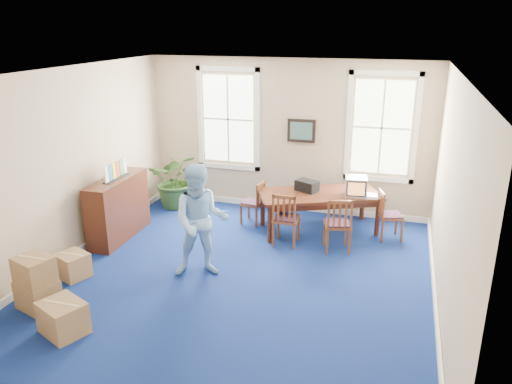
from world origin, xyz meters
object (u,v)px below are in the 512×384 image
(crt_tv, at_px, (356,186))
(potted_plant, at_px, (176,180))
(cardboard_boxes, at_px, (53,280))
(conference_table, at_px, (319,212))
(chair_near_left, at_px, (286,218))
(man, at_px, (201,221))
(credenza, at_px, (118,207))

(crt_tv, relative_size, potted_plant, 0.35)
(potted_plant, xyz_separation_m, cardboard_boxes, (0.08, -4.23, -0.21))
(potted_plant, height_order, cardboard_boxes, potted_plant)
(conference_table, bearing_deg, crt_tv, -20.59)
(chair_near_left, height_order, man, man)
(conference_table, xyz_separation_m, chair_near_left, (-0.46, -0.77, 0.11))
(chair_near_left, relative_size, potted_plant, 0.81)
(man, bearing_deg, conference_table, 36.20)
(chair_near_left, relative_size, man, 0.55)
(man, relative_size, credenza, 1.18)
(crt_tv, xyz_separation_m, cardboard_boxes, (-3.80, -3.85, -0.54))
(crt_tv, xyz_separation_m, man, (-2.15, -2.35, -0.04))
(credenza, bearing_deg, chair_near_left, 10.48)
(chair_near_left, bearing_deg, crt_tv, -144.13)
(man, xyz_separation_m, cardboard_boxes, (-1.64, -1.50, -0.50))
(potted_plant, distance_m, cardboard_boxes, 4.24)
(credenza, relative_size, potted_plant, 1.26)
(crt_tv, bearing_deg, conference_table, 176.10)
(cardboard_boxes, bearing_deg, man, 42.39)
(man, relative_size, potted_plant, 1.48)
(credenza, bearing_deg, conference_table, 20.61)
(conference_table, bearing_deg, potted_plant, 147.45)
(cardboard_boxes, bearing_deg, conference_table, 50.56)
(potted_plant, bearing_deg, conference_table, -7.56)
(man, relative_size, cardboard_boxes, 1.27)
(conference_table, relative_size, chair_near_left, 2.26)
(chair_near_left, xyz_separation_m, man, (-1.02, -1.53, 0.42))
(conference_table, distance_m, chair_near_left, 0.91)
(credenza, bearing_deg, cardboard_boxes, -81.21)
(chair_near_left, relative_size, credenza, 0.64)
(chair_near_left, bearing_deg, cardboard_boxes, 48.51)
(crt_tv, bearing_deg, potted_plant, 166.19)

